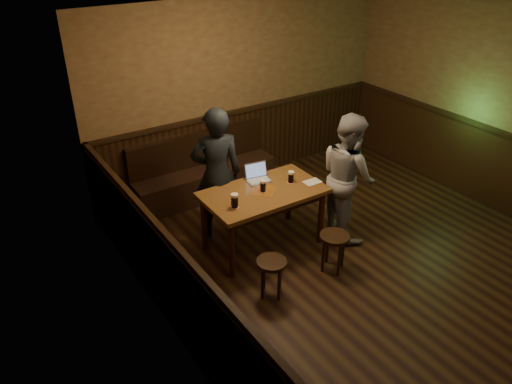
{
  "coord_description": "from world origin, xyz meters",
  "views": [
    {
      "loc": [
        -3.88,
        -3.24,
        3.75
      ],
      "look_at": [
        -1.05,
        1.06,
        0.88
      ],
      "focal_mm": 35.0,
      "sensor_mm": 36.0,
      "label": 1
    }
  ],
  "objects": [
    {
      "name": "stool_right",
      "position": [
        -0.45,
        0.29,
        0.38
      ],
      "size": [
        0.41,
        0.41,
        0.48
      ],
      "rotation": [
        0.0,
        0.0,
        -0.17
      ],
      "color": "black",
      "rests_on": "ground"
    },
    {
      "name": "bench",
      "position": [
        -0.87,
        2.75,
        0.31
      ],
      "size": [
        2.2,
        0.5,
        0.95
      ],
      "color": "black",
      "rests_on": "ground"
    },
    {
      "name": "pint_right",
      "position": [
        -0.46,
        1.15,
        0.88
      ],
      "size": [
        0.1,
        0.1,
        0.15
      ],
      "color": "#9C3113",
      "rests_on": "pub_table"
    },
    {
      "name": "stool_left",
      "position": [
        -1.33,
        0.32,
        0.37
      ],
      "size": [
        0.37,
        0.37,
        0.46
      ],
      "rotation": [
        0.0,
        0.0,
        0.09
      ],
      "color": "black",
      "rests_on": "ground"
    },
    {
      "name": "person_suit",
      "position": [
        -1.21,
        1.71,
        0.89
      ],
      "size": [
        0.75,
        0.61,
        1.77
      ],
      "primitive_type": "imported",
      "rotation": [
        0.0,
        0.0,
        2.81
      ],
      "color": "black",
      "rests_on": "ground"
    },
    {
      "name": "pint_mid",
      "position": [
        -0.89,
        1.15,
        0.88
      ],
      "size": [
        0.1,
        0.1,
        0.15
      ],
      "color": "#9C3113",
      "rests_on": "pub_table"
    },
    {
      "name": "room",
      "position": [
        0.0,
        0.22,
        1.2
      ],
      "size": [
        5.04,
        6.04,
        2.84
      ],
      "color": "black",
      "rests_on": "ground"
    },
    {
      "name": "laptop",
      "position": [
        -0.77,
        1.44,
        0.85
      ],
      "size": [
        0.33,
        0.28,
        0.21
      ],
      "rotation": [
        0.0,
        0.0,
        -0.15
      ],
      "color": "silver",
      "rests_on": "pub_table"
    },
    {
      "name": "pint_left",
      "position": [
        -1.37,
        1.02,
        0.89
      ],
      "size": [
        0.11,
        0.11,
        0.18
      ],
      "color": "#9C3113",
      "rests_on": "pub_table"
    },
    {
      "name": "pub_table",
      "position": [
        -0.87,
        1.16,
        0.69
      ],
      "size": [
        1.5,
        0.86,
        0.8
      ],
      "rotation": [
        0.0,
        0.0,
        -0.01
      ],
      "color": "#5C311A",
      "rests_on": "ground"
    },
    {
      "name": "person_grey",
      "position": [
        0.21,
        0.84,
        0.84
      ],
      "size": [
        0.8,
        0.93,
        1.67
      ],
      "primitive_type": "imported",
      "rotation": [
        0.0,
        0.0,
        1.34
      ],
      "color": "gray",
      "rests_on": "ground"
    },
    {
      "name": "menu",
      "position": [
        -0.23,
        1.01,
        0.8
      ],
      "size": [
        0.22,
        0.15,
        0.0
      ],
      "primitive_type": "cube",
      "rotation": [
        0.0,
        0.0,
        -0.02
      ],
      "color": "silver",
      "rests_on": "pub_table"
    }
  ]
}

